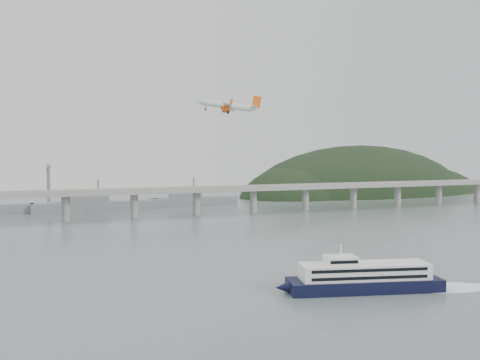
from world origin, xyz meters
name	(u,v)px	position (x,y,z in m)	size (l,w,h in m)	color
ground	(287,270)	(0.00, 0.00, 0.00)	(900.00, 900.00, 0.00)	slate
bridge	(171,194)	(-1.15, 200.00, 17.65)	(800.00, 22.00, 23.90)	gray
headland	(370,209)	(285.18, 331.75, -19.34)	(365.00, 155.00, 156.00)	black
ferry	(364,278)	(11.00, -39.62, 4.73)	(91.10, 32.92, 17.45)	black
airliner	(229,106)	(3.36, 80.85, 76.97)	(35.47, 33.32, 10.38)	silver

